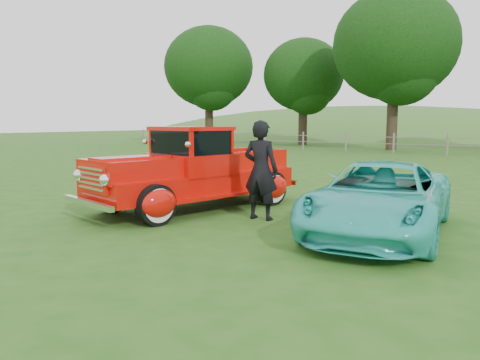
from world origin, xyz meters
The scene contains 9 objects.
ground centered at (0.00, 0.00, 0.00)m, with size 140.00×140.00×0.00m, color #225215.
distant_hills centered at (-4.08, 59.46, -4.55)m, with size 116.00×60.00×18.00m.
fence_line centered at (0.00, 22.00, 0.60)m, with size 48.00×0.12×1.20m.
tree_far_west centered at (-20.00, 26.00, 6.49)m, with size 7.60×7.60×9.93m.
tree_mid_west centered at (-12.00, 28.00, 5.55)m, with size 6.40×6.40×8.46m.
tree_near_west centered at (-4.00, 25.00, 6.80)m, with size 8.00×8.00×10.42m.
red_pickup centered at (-1.46, 1.28, 0.80)m, with size 3.01×5.25×1.78m.
teal_sedan centered at (2.59, 1.26, 0.60)m, with size 2.00×4.34×1.21m, color #30C1B6.
man centered at (0.32, 1.15, 0.96)m, with size 0.70×0.46×1.91m, color black.
Camera 1 is at (4.94, -6.48, 1.89)m, focal length 35.00 mm.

